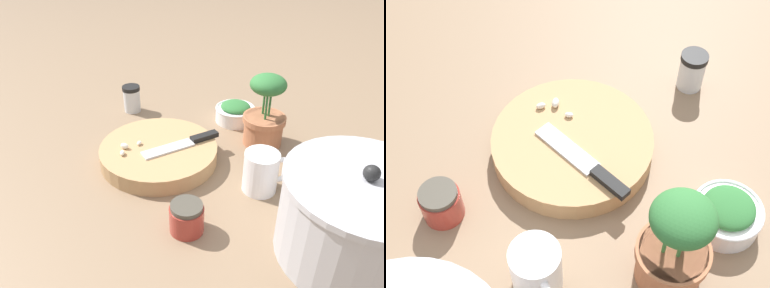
# 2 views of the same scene
# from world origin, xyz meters

# --- Properties ---
(ground_plane) EXTENTS (5.00, 5.00, 0.00)m
(ground_plane) POSITION_xyz_m (0.00, 0.00, 0.00)
(ground_plane) COLOR #7F664C
(cutting_board) EXTENTS (0.30, 0.30, 0.04)m
(cutting_board) POSITION_xyz_m (-0.03, -0.09, 0.02)
(cutting_board) COLOR tan
(cutting_board) RESTS_ON ground_plane
(chef_knife) EXTENTS (0.09, 0.21, 0.01)m
(chef_knife) POSITION_xyz_m (-0.03, -0.02, 0.05)
(chef_knife) COLOR black
(chef_knife) RESTS_ON cutting_board
(garlic_cloves) EXTENTS (0.06, 0.06, 0.02)m
(garlic_cloves) POSITION_xyz_m (-0.03, -0.17, 0.05)
(garlic_cloves) COLOR silver
(garlic_cloves) RESTS_ON cutting_board
(herb_bowl) EXTENTS (0.12, 0.12, 0.06)m
(herb_bowl) POSITION_xyz_m (-0.20, 0.16, 0.03)
(herb_bowl) COLOR white
(herb_bowl) RESTS_ON ground_plane
(spice_jar) EXTENTS (0.05, 0.05, 0.08)m
(spice_jar) POSITION_xyz_m (-0.33, -0.14, 0.04)
(spice_jar) COLOR silver
(spice_jar) RESTS_ON ground_plane
(coffee_mug) EXTENTS (0.08, 0.12, 0.10)m
(coffee_mug) POSITION_xyz_m (0.13, 0.13, 0.05)
(coffee_mug) COLOR white
(coffee_mug) RESTS_ON ground_plane
(honey_jar) EXTENTS (0.07, 0.07, 0.07)m
(honey_jar) POSITION_xyz_m (0.22, -0.06, 0.03)
(honey_jar) COLOR #9E3328
(honey_jar) RESTS_ON ground_plane
(stock_pot) EXTENTS (0.28, 0.28, 0.20)m
(stock_pot) POSITION_xyz_m (0.34, 0.23, 0.09)
(stock_pot) COLOR #B2B2B7
(stock_pot) RESTS_ON ground_plane
(potted_herb) EXTENTS (0.12, 0.12, 0.20)m
(potted_herb) POSITION_xyz_m (-0.06, 0.20, 0.08)
(potted_herb) COLOR #B26B47
(potted_herb) RESTS_ON ground_plane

